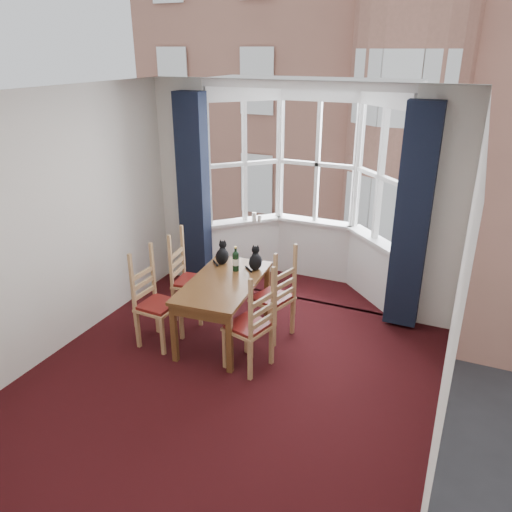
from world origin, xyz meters
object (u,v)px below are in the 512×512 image
Objects in this scene: wine_bottle at (236,260)px; chair_right_far at (278,301)px; chair_right_near at (255,330)px; candle_short at (260,218)px; candle_tall at (254,217)px; chair_left_far at (185,282)px; chair_left_near at (152,305)px; cat_left at (222,255)px; cat_right at (256,260)px; dining_table at (224,288)px.

chair_right_far is at bearing -7.74° from wine_bottle.
chair_right_near is 10.29× the size of candle_short.
candle_tall is (-0.36, 1.33, 0.08)m from wine_bottle.
chair_left_near is at bearing -92.66° from chair_left_far.
chair_right_far is 3.17× the size of cat_left.
cat_right is at bearing 34.44° from wine_bottle.
chair_right_near is 3.15× the size of cat_right.
cat_right is at bearing -65.29° from candle_tall.
candle_short is at bearing 78.68° from chair_left_near.
cat_right reaches higher than candle_short.
dining_table is 0.83m from chair_left_near.
candle_short is at bearing 120.85° from chair_right_far.
chair_left_far is 1.25m from chair_right_far.
dining_table is at bearing 31.13° from chair_left_near.
dining_table is at bearing -77.89° from candle_tall.
chair_left_near is 7.08× the size of candle_tall.
chair_right_far is (1.25, -0.02, 0.00)m from chair_left_far.
chair_right_far is at bearing -56.58° from candle_tall.
cat_left is (-0.83, 0.88, 0.36)m from chair_right_near.
wine_bottle is (0.01, 0.31, 0.22)m from dining_table.
candle_short is (-0.28, 1.67, 0.28)m from dining_table.
chair_left_near reaches higher than dining_table.
dining_table is 1.55× the size of chair_left_near.
chair_right_far is 0.92m from cat_left.
cat_left is 1.21m from candle_tall.
chair_right_near is 1.02m from wine_bottle.
cat_right is (-0.39, 0.89, 0.36)m from chair_right_near.
cat_left is (0.46, 0.86, 0.36)m from chair_left_near.
cat_right is 1.32m from candle_tall.
candle_short is (-0.04, 1.23, 0.08)m from cat_left.
chair_left_near is 1.00× the size of chair_right_near.
dining_table is 0.53m from cat_left.
candle_short is (-0.29, 1.36, 0.06)m from wine_bottle.
chair_right_near and chair_right_far have the same top height.
chair_left_far is (-0.67, 0.25, -0.16)m from dining_table.
candle_short reaches higher than dining_table.
chair_right_near is at bearing -1.11° from chair_left_near.
candle_tall is (-0.55, 1.20, 0.10)m from cat_right.
chair_left_far is at bearing -105.25° from candle_short.
cat_left is 3.24× the size of candle_short.
candle_tall is at bearing 114.27° from chair_right_near.
chair_right_far is 0.56m from cat_right.
chair_left_near is 1.30m from cat_right.
candle_tall reaches higher than dining_table.
wine_bottle is (0.68, 0.06, 0.38)m from chair_left_far.
candle_short reaches higher than chair_right_far.
chair_left_far is 3.06× the size of wine_bottle.
dining_table is 1.55× the size of chair_right_near.
chair_left_far is at bearing 151.12° from chair_right_near.
chair_left_near is 1.43m from chair_right_far.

